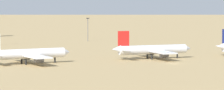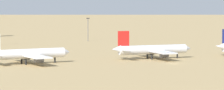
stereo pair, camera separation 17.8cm
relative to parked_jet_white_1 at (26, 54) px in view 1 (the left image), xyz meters
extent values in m
plane|color=tan|center=(49.61, -22.71, -3.80)|extent=(4000.00, 4000.00, 0.00)
cylinder|color=white|center=(0.35, 0.01, 0.03)|extent=(29.32, 4.86, 3.65)
cone|color=white|center=(16.21, 0.67, 0.03)|extent=(2.88, 3.58, 3.47)
cube|color=white|center=(1.26, 0.05, -0.51)|extent=(7.41, 29.43, 0.51)
cylinder|color=slate|center=(1.89, 6.93, -1.79)|extent=(3.37, 2.14, 2.01)
cylinder|color=slate|center=(2.46, -6.75, -1.79)|extent=(3.37, 2.14, 2.01)
cylinder|color=black|center=(11.44, 0.48, -2.79)|extent=(0.64, 0.64, 2.01)
cylinder|color=black|center=(-1.11, 2.15, -2.79)|extent=(0.64, 0.64, 2.01)
cylinder|color=black|center=(-0.93, -2.23, -2.79)|extent=(0.64, 0.64, 2.01)
cylinder|color=silver|center=(52.38, -2.08, 0.00)|extent=(29.11, 6.10, 3.61)
cone|color=silver|center=(68.04, -3.44, 0.00)|extent=(3.00, 3.65, 3.43)
cone|color=silver|center=(36.72, -0.72, 0.54)|extent=(3.87, 3.37, 3.07)
cube|color=red|center=(39.78, -0.98, 4.74)|extent=(4.72, 0.86, 5.87)
cube|color=silver|center=(40.10, 2.62, 0.36)|extent=(3.41, 6.37, 0.33)
cube|color=silver|center=(39.47, -4.58, 0.36)|extent=(3.41, 6.37, 0.33)
cube|color=silver|center=(53.28, -2.15, -0.55)|extent=(8.62, 29.33, 0.51)
cylinder|color=slate|center=(54.77, 4.52, -1.81)|extent=(3.41, 2.26, 1.99)
cylinder|color=slate|center=(53.60, -8.98, -1.81)|extent=(3.41, 2.26, 1.99)
cylinder|color=black|center=(63.33, -3.03, -2.80)|extent=(0.63, 0.63, 1.99)
cylinder|color=black|center=(51.22, 0.20, -2.80)|extent=(0.63, 0.63, 1.99)
cylinder|color=black|center=(50.85, -4.12, -2.80)|extent=(0.63, 0.63, 1.99)
cone|color=silver|center=(82.67, -5.92, 0.57)|extent=(3.88, 3.38, 3.09)
cube|color=silver|center=(86.05, -2.55, 0.38)|extent=(3.41, 6.40, 0.33)
cylinder|color=#59595E|center=(73.88, 110.62, 2.61)|extent=(0.36, 0.36, 12.82)
cube|color=#333333|center=(73.88, 110.62, 9.27)|extent=(1.80, 0.50, 0.50)
camera|label=1|loc=(-77.83, -231.68, 20.33)|focal=105.79mm
camera|label=2|loc=(-77.67, -231.76, 20.33)|focal=105.79mm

